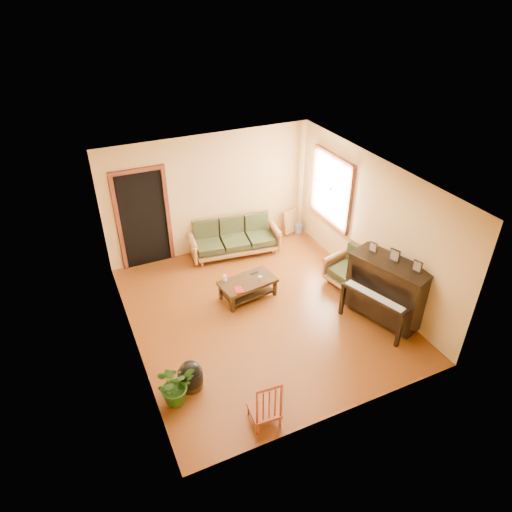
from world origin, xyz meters
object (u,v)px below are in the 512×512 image
armchair (349,268)px  potted_plant (175,385)px  footstool (191,378)px  sofa (235,237)px  ceramic_crock (299,229)px  piano (387,291)px  coffee_table (248,289)px  red_chair (264,400)px

armchair → potted_plant: armchair is taller
armchair → footstool: 3.81m
sofa → footstool: bearing=-115.1°
ceramic_crock → sofa: bearing=-172.6°
piano → potted_plant: piano is taller
potted_plant → coffee_table: bearing=43.1°
armchair → footstool: armchair is taller
sofa → red_chair: bearing=-99.8°
armchair → footstool: size_ratio=2.19×
sofa → ceramic_crock: 1.76m
potted_plant → red_chair: bearing=-40.3°
piano → ceramic_crock: size_ratio=6.11×
sofa → footstool: 3.81m
sofa → potted_plant: bearing=-117.1°
red_chair → footstool: bearing=130.4°
armchair → piano: size_ratio=0.60×
red_chair → ceramic_crock: (3.03, 4.44, -0.31)m
coffee_table → red_chair: size_ratio=1.24×
footstool → ceramic_crock: 5.09m
armchair → red_chair: red_chair is taller
piano → red_chair: (-2.87, -1.10, -0.18)m
footstool → sofa: bearing=57.6°
piano → red_chair: size_ratio=1.60×
sofa → footstool: (-2.04, -3.21, -0.23)m
piano → footstool: bearing=162.6°
armchair → ceramic_crock: size_ratio=3.68×
sofa → ceramic_crock: (1.72, 0.22, -0.30)m
footstool → armchair: bearing=18.1°
piano → red_chair: piano is taller
coffee_table → potted_plant: bearing=-136.9°
sofa → red_chair: (-1.31, -4.22, 0.01)m
footstool → red_chair: red_chair is taller
coffee_table → footstool: (-1.66, -1.66, -0.01)m
red_chair → ceramic_crock: red_chair is taller
coffee_table → piano: piano is taller
potted_plant → ceramic_crock: bearing=41.6°
coffee_table → armchair: size_ratio=1.29×
footstool → potted_plant: bearing=-150.3°
piano → footstool: 3.63m
armchair → piano: bearing=-103.4°
sofa → armchair: (1.57, -2.03, -0.00)m
sofa → piano: bearing=-56.0°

